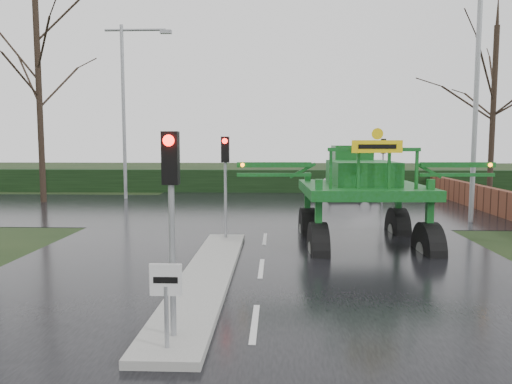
{
  "coord_description": "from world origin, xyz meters",
  "views": [
    {
      "loc": [
        0.39,
        -8.91,
        3.36
      ],
      "look_at": [
        -0.16,
        4.52,
        2.0
      ],
      "focal_mm": 35.0,
      "sensor_mm": 36.0,
      "label": 1
    }
  ],
  "objects_px": {
    "street_light_right": "(469,76)",
    "crop_sprayer": "(318,179)",
    "keep_left_sign": "(166,292)",
    "street_light_left_far": "(128,96)",
    "traffic_signal_mid": "(225,165)",
    "traffic_signal_far": "(383,155)",
    "traffic_signal_near": "(171,190)",
    "white_sedan": "(343,201)"
  },
  "relations": [
    {
      "from": "street_light_right",
      "to": "crop_sprayer",
      "type": "relative_size",
      "value": 1.19
    },
    {
      "from": "keep_left_sign",
      "to": "street_light_left_far",
      "type": "height_order",
      "value": "street_light_left_far"
    },
    {
      "from": "traffic_signal_mid",
      "to": "traffic_signal_far",
      "type": "xyz_separation_m",
      "value": [
        7.8,
        12.52,
        0.0
      ]
    },
    {
      "from": "keep_left_sign",
      "to": "traffic_signal_near",
      "type": "xyz_separation_m",
      "value": [
        0.0,
        0.49,
        1.53
      ]
    },
    {
      "from": "street_light_right",
      "to": "street_light_left_far",
      "type": "relative_size",
      "value": 1.0
    },
    {
      "from": "traffic_signal_mid",
      "to": "street_light_right",
      "type": "distance_m",
      "value": 11.05
    },
    {
      "from": "traffic_signal_near",
      "to": "white_sedan",
      "type": "xyz_separation_m",
      "value": [
        5.51,
        20.5,
        -2.59
      ]
    },
    {
      "from": "traffic_signal_near",
      "to": "street_light_right",
      "type": "distance_m",
      "value": 16.46
    },
    {
      "from": "traffic_signal_near",
      "to": "traffic_signal_far",
      "type": "relative_size",
      "value": 1.0
    },
    {
      "from": "keep_left_sign",
      "to": "white_sedan",
      "type": "bearing_deg",
      "value": 75.29
    },
    {
      "from": "keep_left_sign",
      "to": "traffic_signal_mid",
      "type": "xyz_separation_m",
      "value": [
        0.0,
        8.99,
        1.53
      ]
    },
    {
      "from": "traffic_signal_far",
      "to": "white_sedan",
      "type": "bearing_deg",
      "value": 12.69
    },
    {
      "from": "crop_sprayer",
      "to": "white_sedan",
      "type": "xyz_separation_m",
      "value": [
        2.55,
        13.21,
        -2.22
      ]
    },
    {
      "from": "traffic_signal_far",
      "to": "white_sedan",
      "type": "xyz_separation_m",
      "value": [
        -2.29,
        -0.52,
        -2.59
      ]
    },
    {
      "from": "traffic_signal_near",
      "to": "white_sedan",
      "type": "distance_m",
      "value": 21.39
    },
    {
      "from": "street_light_right",
      "to": "street_light_left_far",
      "type": "height_order",
      "value": "same"
    },
    {
      "from": "street_light_right",
      "to": "traffic_signal_far",
      "type": "bearing_deg",
      "value": 101.95
    },
    {
      "from": "keep_left_sign",
      "to": "street_light_right",
      "type": "xyz_separation_m",
      "value": [
        9.49,
        13.5,
        4.93
      ]
    },
    {
      "from": "keep_left_sign",
      "to": "street_light_right",
      "type": "relative_size",
      "value": 0.14
    },
    {
      "from": "traffic_signal_near",
      "to": "traffic_signal_far",
      "type": "xyz_separation_m",
      "value": [
        7.8,
        21.02,
        0.0
      ]
    },
    {
      "from": "white_sedan",
      "to": "traffic_signal_near",
      "type": "bearing_deg",
      "value": 163.9
    },
    {
      "from": "keep_left_sign",
      "to": "street_light_right",
      "type": "distance_m",
      "value": 17.23
    },
    {
      "from": "traffic_signal_far",
      "to": "traffic_signal_mid",
      "type": "bearing_deg",
      "value": 58.07
    },
    {
      "from": "traffic_signal_near",
      "to": "crop_sprayer",
      "type": "bearing_deg",
      "value": 67.93
    },
    {
      "from": "street_light_right",
      "to": "white_sedan",
      "type": "distance_m",
      "value": 10.39
    },
    {
      "from": "keep_left_sign",
      "to": "white_sedan",
      "type": "xyz_separation_m",
      "value": [
        5.51,
        20.99,
        -1.06
      ]
    },
    {
      "from": "traffic_signal_near",
      "to": "traffic_signal_mid",
      "type": "distance_m",
      "value": 8.5
    },
    {
      "from": "keep_left_sign",
      "to": "white_sedan",
      "type": "distance_m",
      "value": 21.73
    },
    {
      "from": "traffic_signal_near",
      "to": "white_sedan",
      "type": "bearing_deg",
      "value": 74.96
    },
    {
      "from": "white_sedan",
      "to": "traffic_signal_far",
      "type": "bearing_deg",
      "value": -78.36
    },
    {
      "from": "crop_sprayer",
      "to": "white_sedan",
      "type": "distance_m",
      "value": 13.63
    },
    {
      "from": "traffic_signal_mid",
      "to": "traffic_signal_far",
      "type": "bearing_deg",
      "value": 58.07
    },
    {
      "from": "street_light_right",
      "to": "crop_sprayer",
      "type": "height_order",
      "value": "street_light_right"
    },
    {
      "from": "traffic_signal_mid",
      "to": "white_sedan",
      "type": "xyz_separation_m",
      "value": [
        5.51,
        12.0,
        -2.59
      ]
    },
    {
      "from": "keep_left_sign",
      "to": "street_light_left_far",
      "type": "relative_size",
      "value": 0.14
    },
    {
      "from": "keep_left_sign",
      "to": "traffic_signal_far",
      "type": "relative_size",
      "value": 0.38
    },
    {
      "from": "keep_left_sign",
      "to": "traffic_signal_far",
      "type": "height_order",
      "value": "traffic_signal_far"
    },
    {
      "from": "traffic_signal_mid",
      "to": "crop_sprayer",
      "type": "height_order",
      "value": "crop_sprayer"
    },
    {
      "from": "traffic_signal_near",
      "to": "street_light_left_far",
      "type": "height_order",
      "value": "street_light_left_far"
    },
    {
      "from": "traffic_signal_near",
      "to": "white_sedan",
      "type": "height_order",
      "value": "traffic_signal_near"
    },
    {
      "from": "traffic_signal_mid",
      "to": "traffic_signal_far",
      "type": "relative_size",
      "value": 1.0
    },
    {
      "from": "street_light_left_far",
      "to": "white_sedan",
      "type": "relative_size",
      "value": 2.6
    }
  ]
}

